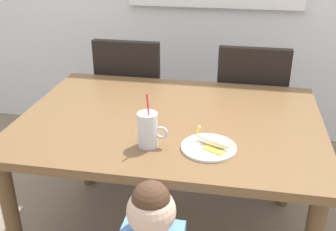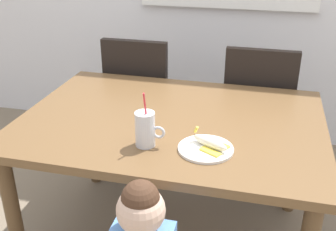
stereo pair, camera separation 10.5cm
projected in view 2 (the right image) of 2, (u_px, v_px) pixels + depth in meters
The scene contains 6 objects.
dining_table at pixel (171, 134), 1.99m from camera, with size 1.44×1.04×0.76m.
dining_chair_left at pixel (141, 97), 2.74m from camera, with size 0.44×0.44×0.96m.
dining_chair_right at pixel (258, 109), 2.57m from camera, with size 0.44×0.44×0.96m.
milk_cup at pixel (145, 131), 1.68m from camera, with size 0.13×0.08×0.25m.
snack_plate at pixel (206, 149), 1.66m from camera, with size 0.23×0.23×0.01m, color white.
peeled_banana at pixel (210, 143), 1.66m from camera, with size 0.17×0.14×0.07m.
Camera 2 is at (0.41, -1.71, 1.60)m, focal length 43.25 mm.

